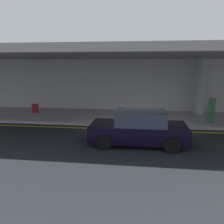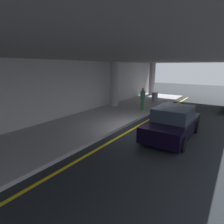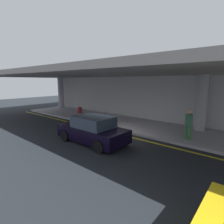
{
  "view_description": "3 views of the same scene",
  "coord_description": "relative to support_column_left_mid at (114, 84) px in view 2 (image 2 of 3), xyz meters",
  "views": [
    {
      "loc": [
        0.09,
        -11.1,
        3.4
      ],
      "look_at": [
        -1.5,
        1.29,
        0.78
      ],
      "focal_mm": 36.14,
      "sensor_mm": 36.0,
      "label": 1
    },
    {
      "loc": [
        -8.68,
        -4.06,
        3.4
      ],
      "look_at": [
        0.15,
        2.02,
        0.73
      ],
      "focal_mm": 29.44,
      "sensor_mm": 36.0,
      "label": 2
    },
    {
      "loc": [
        7.01,
        -8.19,
        3.4
      ],
      "look_at": [
        -1.34,
        1.64,
        1.14
      ],
      "focal_mm": 28.43,
      "sensor_mm": 36.0,
      "label": 3
    }
  ],
  "objects": [
    {
      "name": "terminal_back_wall",
      "position": [
        -4.0,
        0.9,
        -0.07
      ],
      "size": [
        26.0,
        0.3,
        3.8
      ],
      "primitive_type": "cube",
      "color": "#BCB9B8",
      "rests_on": "ground"
    },
    {
      "name": "trash_bin_steel",
      "position": [
        3.91,
        -2.05,
        -1.4
      ],
      "size": [
        0.56,
        0.56,
        0.85
      ],
      "primitive_type": "cylinder",
      "color": "gray",
      "rests_on": "sidewalk"
    },
    {
      "name": "sidewalk",
      "position": [
        -4.0,
        -1.35,
        -1.9
      ],
      "size": [
        26.0,
        4.2,
        0.15
      ],
      "primitive_type": "cube",
      "color": "#A7A4AD",
      "rests_on": "ground"
    },
    {
      "name": "support_column_center",
      "position": [
        8.0,
        0.0,
        0.0
      ],
      "size": [
        0.69,
        0.69,
        3.65
      ],
      "primitive_type": "cylinder",
      "color": "#ACA2A8",
      "rests_on": "sidewalk"
    },
    {
      "name": "support_column_left_mid",
      "position": [
        0.0,
        0.0,
        0.0
      ],
      "size": [
        0.69,
        0.69,
        3.65
      ],
      "primitive_type": "cylinder",
      "color": "#A4A8A8",
      "rests_on": "sidewalk"
    },
    {
      "name": "ground_plane",
      "position": [
        -4.0,
        -4.45,
        -1.97
      ],
      "size": [
        60.0,
        60.0,
        0.0
      ],
      "primitive_type": "plane",
      "color": "#1F2428"
    },
    {
      "name": "traveler_with_luggage",
      "position": [
        0.05,
        -2.59,
        -0.86
      ],
      "size": [
        0.38,
        0.38,
        1.68
      ],
      "rotation": [
        0.0,
        0.0,
        3.85
      ],
      "color": "#337640",
      "rests_on": "sidewalk"
    },
    {
      "name": "ceiling_overhang",
      "position": [
        -4.0,
        -1.85,
        1.97
      ],
      "size": [
        28.0,
        13.2,
        0.3
      ],
      "primitive_type": "cube",
      "color": "gray",
      "rests_on": "support_column_far_left"
    },
    {
      "name": "car_black",
      "position": [
        -3.95,
        -6.1,
        -1.26
      ],
      "size": [
        4.1,
        1.92,
        1.5
      ],
      "rotation": [
        0.0,
        0.0,
        3.22
      ],
      "color": "black",
      "rests_on": "ground"
    },
    {
      "name": "lane_stripe_yellow",
      "position": [
        -4.0,
        -3.96,
        -1.97
      ],
      "size": [
        26.0,
        0.14,
        0.01
      ],
      "primitive_type": "cube",
      "color": "yellow",
      "rests_on": "ground"
    }
  ]
}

